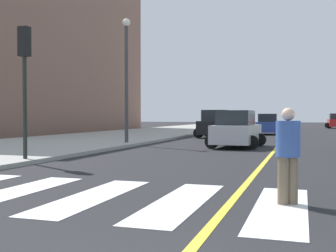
% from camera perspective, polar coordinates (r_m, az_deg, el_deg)
% --- Properties ---
extents(sidewalk_kerb_west, '(10.00, 120.00, 0.15)m').
position_cam_1_polar(sidewalk_kerb_west, '(27.21, -12.09, -1.90)').
color(sidewalk_kerb_west, '#9E9B93').
rests_on(sidewalk_kerb_west, ground).
extents(crosswalk_paint, '(13.50, 4.00, 0.01)m').
position_cam_1_polar(crosswalk_paint, '(7.86, 8.11, -10.35)').
color(crosswalk_paint, silver).
rests_on(crosswalk_paint, ground).
extents(lane_divider_paint, '(0.16, 80.00, 0.01)m').
position_cam_1_polar(lane_divider_paint, '(43.64, 15.94, -0.81)').
color(lane_divider_paint, yellow).
rests_on(lane_divider_paint, ground).
extents(low_rise_brick_west, '(16.00, 32.00, 16.98)m').
position_cam_1_polar(low_rise_brick_west, '(46.63, -20.43, 9.75)').
color(low_rise_brick_west, brown).
rests_on(low_rise_brick_west, ground).
extents(car_white_second, '(2.54, 4.06, 1.81)m').
position_cam_1_polar(car_white_second, '(45.22, 9.71, 0.36)').
color(car_white_second, silver).
rests_on(car_white_second, ground).
extents(car_silver_third, '(2.75, 4.29, 1.88)m').
position_cam_1_polar(car_silver_third, '(22.01, 9.12, -0.55)').
color(car_silver_third, '#B7B7BC').
rests_on(car_silver_third, ground).
extents(car_blue_fourth, '(2.60, 4.08, 1.80)m').
position_cam_1_polar(car_blue_fourth, '(38.04, 13.17, 0.16)').
color(car_blue_fourth, '#2D479E').
rests_on(car_blue_fourth, ground).
extents(car_black_sixth, '(2.88, 4.59, 2.04)m').
position_cam_1_polar(car_black_sixth, '(32.10, 6.51, 0.18)').
color(car_black_sixth, black).
rests_on(car_black_sixth, ground).
extents(car_red_seventh, '(2.76, 4.38, 1.94)m').
position_cam_1_polar(car_red_seventh, '(60.34, 21.53, 0.58)').
color(car_red_seventh, red).
rests_on(car_red_seventh, ground).
extents(traffic_light_far_corner, '(0.36, 0.41, 4.47)m').
position_cam_1_polar(traffic_light_far_corner, '(15.38, -18.56, 7.63)').
color(traffic_light_far_corner, black).
rests_on(traffic_light_far_corner, sidewalk_kerb_west).
extents(pedestrian_crossing, '(0.43, 0.43, 1.75)m').
position_cam_1_polar(pedestrian_crossing, '(7.98, 15.71, -3.27)').
color(pedestrian_crossing, brown).
rests_on(pedestrian_crossing, ground).
extents(street_lamp, '(0.44, 0.44, 6.80)m').
position_cam_1_polar(street_lamp, '(23.77, -5.57, 7.62)').
color(street_lamp, '#38383D').
rests_on(street_lamp, sidewalk_kerb_west).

